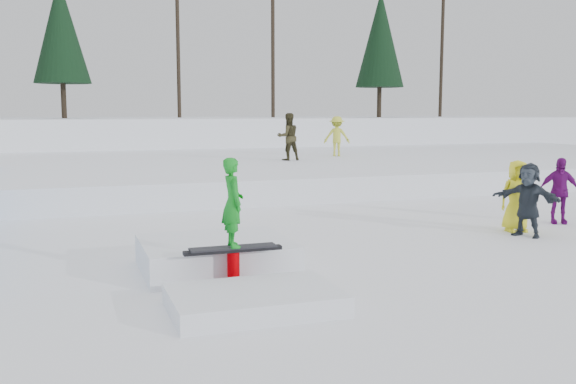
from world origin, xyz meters
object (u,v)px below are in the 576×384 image
object	(u,v)px
walker_olive	(288,137)
spectator_yellow	(517,196)
jib_rail_feature	(225,262)
spectator_dark	(528,200)
walker_ygreen	(337,136)
spectator_purple	(559,191)

from	to	relation	value
walker_olive	spectator_yellow	world-z (taller)	walker_olive
jib_rail_feature	spectator_dark	bearing A→B (deg)	10.99
spectator_dark	jib_rail_feature	bearing A→B (deg)	-105.86
walker_ygreen	walker_olive	bearing A→B (deg)	52.08
walker_olive	jib_rail_feature	distance (m)	16.00
walker_olive	spectator_purple	xyz separation A→B (m)	(3.05, -12.09, -0.94)
walker_olive	spectator_dark	size ratio (longest dim) A/B	1.16
jib_rail_feature	walker_olive	bearing A→B (deg)	66.99
walker_olive	spectator_purple	world-z (taller)	walker_olive
walker_ygreen	spectator_yellow	distance (m)	14.39
spectator_yellow	jib_rail_feature	distance (m)	7.84
walker_olive	spectator_dark	world-z (taller)	walker_olive
walker_olive	spectator_dark	xyz separation A→B (m)	(1.15, -13.24, -0.93)
walker_olive	walker_ygreen	distance (m)	3.32
jib_rail_feature	spectator_yellow	bearing A→B (deg)	15.03
walker_ygreen	spectator_purple	world-z (taller)	walker_ygreen
walker_ygreen	spectator_dark	world-z (taller)	walker_ygreen
walker_olive	spectator_yellow	bearing A→B (deg)	93.36
spectator_purple	jib_rail_feature	world-z (taller)	jib_rail_feature
spectator_yellow	spectator_dark	distance (m)	0.62
walker_ygreen	spectator_dark	size ratio (longest dim) A/B	1.07
spectator_purple	spectator_yellow	bearing A→B (deg)	-135.64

